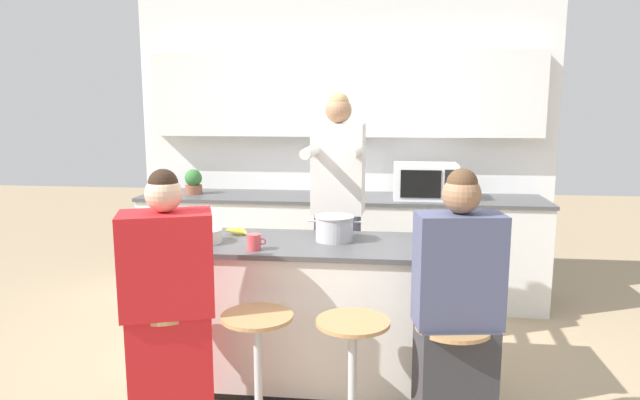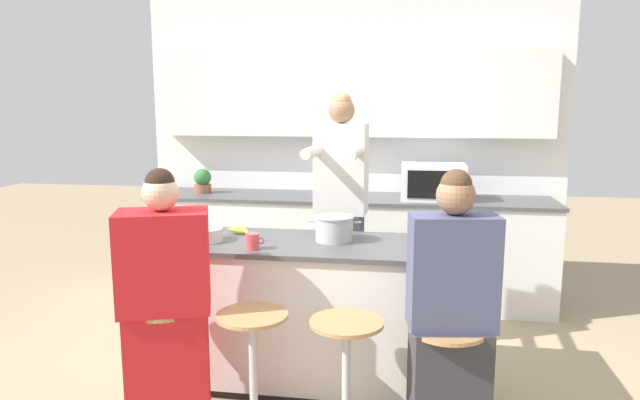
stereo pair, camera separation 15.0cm
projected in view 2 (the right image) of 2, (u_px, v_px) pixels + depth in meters
ground_plane at (318, 382)px, 3.61m from camera, size 16.00×16.00×0.00m
wall_back at (352, 126)px, 5.20m from camera, size 3.81×0.22×2.70m
back_counter at (347, 248)px, 5.08m from camera, size 3.54×0.65×0.94m
kitchen_island at (318, 313)px, 3.53m from camera, size 1.85×0.68×0.91m
bar_stool_leftmost at (166, 360)px, 3.09m from camera, size 0.38×0.38×0.67m
bar_stool_center_left at (253, 369)px, 2.99m from camera, size 0.38×0.38×0.67m
bar_stool_center_right at (346, 377)px, 2.90m from camera, size 0.38×0.38×0.67m
bar_stool_rightmost at (445, 386)px, 2.81m from camera, size 0.38×0.38×0.67m
person_cooking at (341, 225)px, 3.96m from camera, size 0.39×0.58×1.82m
person_wrapped_blanket at (166, 310)px, 3.00m from camera, size 0.53×0.42×1.42m
person_seated_near at (450, 329)px, 2.77m from camera, size 0.44×0.32×1.44m
cooking_pot at (334, 228)px, 3.49m from camera, size 0.33×0.24×0.15m
fruit_bowl at (205, 235)px, 3.48m from camera, size 0.21×0.21×0.08m
mixing_bowl_steel at (442, 236)px, 3.49m from camera, size 0.23×0.23×0.06m
coffee_cup_near at (432, 242)px, 3.29m from camera, size 0.12×0.09×0.08m
coffee_cup_far at (253, 241)px, 3.29m from camera, size 0.11×0.08×0.09m
banana_bunch at (239, 230)px, 3.68m from camera, size 0.16×0.12×0.05m
microwave at (433, 182)px, 4.82m from camera, size 0.53×0.36×0.30m
potted_plant at (203, 181)px, 5.19m from camera, size 0.15×0.15×0.22m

